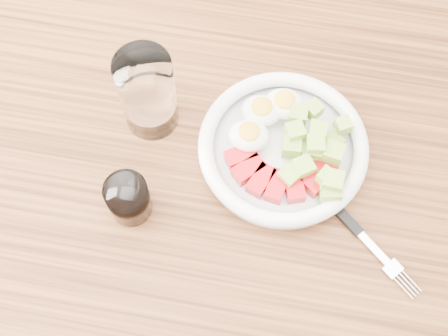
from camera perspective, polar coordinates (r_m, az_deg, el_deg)
The scene contains 6 objects.
ground at distance 1.63m, azimuth 0.29°, elevation -11.50°, with size 4.00×4.00×0.00m, color brown.
dining_table at distance 0.99m, azimuth 0.47°, elevation -3.61°, with size 1.50×0.90×0.77m.
bowl at distance 0.90m, azimuth 5.48°, elevation 1.93°, with size 0.24×0.24×0.06m.
fork at distance 0.89m, azimuth 11.37°, elevation -4.88°, with size 0.17×0.15×0.01m.
water_glass at distance 0.88m, azimuth -7.02°, elevation 6.82°, with size 0.08×0.08×0.14m, color white.
coffee_glass at distance 0.86m, azimuth -8.74°, elevation -2.80°, with size 0.06×0.06×0.07m.
Camera 1 is at (0.05, -0.33, 1.60)m, focal length 50.00 mm.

